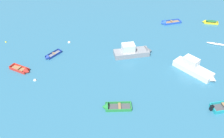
# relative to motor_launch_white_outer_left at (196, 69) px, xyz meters

# --- Properties ---
(motor_launch_white_outer_left) EXTENTS (5.78, 5.73, 2.38)m
(motor_launch_white_outer_left) POSITION_rel_motor_launch_white_outer_left_xyz_m (0.00, 0.00, 0.00)
(motor_launch_white_outer_left) COLOR white
(motor_launch_white_outer_left) RESTS_ON ground_plane
(motor_launch_grey_outer_right) EXTENTS (6.35, 3.21, 2.44)m
(motor_launch_grey_outer_right) POSITION_rel_motor_launch_white_outer_left_xyz_m (-8.67, 4.08, -0.01)
(motor_launch_grey_outer_right) COLOR gray
(motor_launch_grey_outer_right) RESTS_ON ground_plane
(rowboat_blue_cluster_outer) EXTENTS (4.29, 2.53, 1.25)m
(rowboat_blue_cluster_outer) POSITION_rel_motor_launch_white_outer_left_xyz_m (-2.20, 14.96, -0.50)
(rowboat_blue_cluster_outer) COLOR #99754C
(rowboat_blue_cluster_outer) RESTS_ON ground_plane
(rowboat_yellow_cluster_inner) EXTENTS (3.06, 1.29, 0.84)m
(rowboat_yellow_cluster_inner) POSITION_rel_motor_launch_white_outer_left_xyz_m (6.08, 15.59, -0.39)
(rowboat_yellow_cluster_inner) COLOR beige
(rowboat_yellow_cluster_inner) RESTS_ON ground_plane
(rowboat_deep_blue_far_left) EXTENTS (2.50, 3.03, 0.87)m
(rowboat_deep_blue_far_left) POSITION_rel_motor_launch_white_outer_left_xyz_m (-21.78, 2.69, -0.52)
(rowboat_deep_blue_far_left) COLOR gray
(rowboat_deep_blue_far_left) RESTS_ON ground_plane
(rowboat_green_center) EXTENTS (3.66, 1.59, 1.18)m
(rowboat_green_center) POSITION_rel_motor_launch_white_outer_left_xyz_m (-11.71, -7.30, -0.49)
(rowboat_green_center) COLOR #4C4C51
(rowboat_green_center) RESTS_ON ground_plane
(rowboat_red_near_right) EXTENTS (3.50, 2.26, 0.99)m
(rowboat_red_near_right) POSITION_rel_motor_launch_white_outer_left_xyz_m (-24.65, -0.97, -0.49)
(rowboat_red_near_right) COLOR #99754C
(rowboat_red_near_right) RESTS_ON ground_plane
(kayak_white_midfield_left) EXTENTS (3.25, 1.33, 0.31)m
(kayak_white_midfield_left) POSITION_rel_motor_launch_white_outer_left_xyz_m (5.30, 7.81, -0.52)
(kayak_white_midfield_left) COLOR white
(kayak_white_midfield_left) RESTS_ON ground_plane
(mooring_buoy_near_foreground) EXTENTS (0.48, 0.48, 0.48)m
(mooring_buoy_near_foreground) POSITION_rel_motor_launch_white_outer_left_xyz_m (-19.65, 7.14, -0.67)
(mooring_buoy_near_foreground) COLOR silver
(mooring_buoy_near_foreground) RESTS_ON ground_plane
(mooring_buoy_trailing) EXTENTS (0.32, 0.32, 0.32)m
(mooring_buoy_trailing) POSITION_rel_motor_launch_white_outer_left_xyz_m (-30.52, 6.66, -0.67)
(mooring_buoy_trailing) COLOR yellow
(mooring_buoy_trailing) RESTS_ON ground_plane
(mooring_buoy_midfield) EXTENTS (0.45, 0.45, 0.45)m
(mooring_buoy_midfield) POSITION_rel_motor_launch_white_outer_left_xyz_m (-22.43, -2.81, -0.67)
(mooring_buoy_midfield) COLOR silver
(mooring_buoy_midfield) RESTS_ON ground_plane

